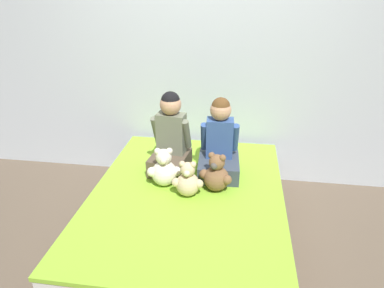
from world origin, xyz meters
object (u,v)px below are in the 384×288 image
(child_on_right, at_px, (219,146))
(teddy_bear_held_by_right_child, at_px, (216,175))
(child_on_left, at_px, (171,139))
(teddy_bear_held_by_left_child, at_px, (164,170))
(teddy_bear_between_children, at_px, (188,181))
(bed, at_px, (187,216))

(child_on_right, xyz_separation_m, teddy_bear_held_by_right_child, (0.00, -0.26, -0.11))
(child_on_left, height_order, teddy_bear_held_by_left_child, child_on_left)
(teddy_bear_held_by_left_child, xyz_separation_m, teddy_bear_held_by_right_child, (0.40, -0.02, -0.00))
(teddy_bear_held_by_right_child, bearing_deg, child_on_left, 164.86)
(child_on_left, distance_m, teddy_bear_held_by_left_child, 0.28)
(child_on_left, height_order, teddy_bear_between_children, child_on_left)
(child_on_right, relative_size, teddy_bear_held_by_right_child, 2.08)
(child_on_left, relative_size, teddy_bear_between_children, 2.40)
(child_on_right, distance_m, teddy_bear_between_children, 0.43)
(bed, distance_m, teddy_bear_held_by_right_child, 0.41)
(bed, relative_size, teddy_bear_held_by_left_child, 6.04)
(child_on_right, bearing_deg, teddy_bear_between_children, -122.03)
(teddy_bear_between_children, bearing_deg, child_on_right, 59.48)
(teddy_bear_held_by_left_child, height_order, teddy_bear_between_children, teddy_bear_held_by_left_child)
(child_on_right, relative_size, teddy_bear_held_by_left_child, 2.04)
(teddy_bear_between_children, bearing_deg, teddy_bear_held_by_left_child, 148.11)
(bed, xyz_separation_m, child_on_left, (-0.19, 0.33, 0.49))
(bed, xyz_separation_m, teddy_bear_held_by_right_child, (0.21, 0.07, 0.35))
(child_on_left, xyz_separation_m, teddy_bear_held_by_left_child, (-0.00, -0.24, -0.14))
(teddy_bear_held_by_right_child, xyz_separation_m, teddy_bear_between_children, (-0.20, -0.10, -0.01))
(child_on_left, relative_size, teddy_bear_held_by_right_child, 2.19)
(child_on_right, bearing_deg, child_on_left, 176.72)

